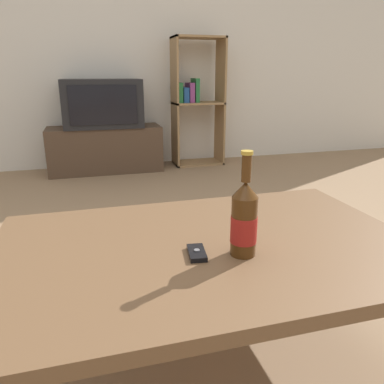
{
  "coord_description": "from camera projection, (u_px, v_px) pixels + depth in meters",
  "views": [
    {
      "loc": [
        -0.33,
        -0.99,
        0.94
      ],
      "look_at": [
        0.0,
        0.2,
        0.54
      ],
      "focal_mm": 35.0,
      "sensor_mm": 36.0,
      "label": 1
    }
  ],
  "objects": [
    {
      "name": "ground_plane",
      "position": [
        207.0,
        361.0,
        1.27
      ],
      "size": [
        12.0,
        12.0,
        0.0
      ],
      "primitive_type": "plane",
      "color": "#937556"
    },
    {
      "name": "back_wall",
      "position": [
        113.0,
        34.0,
        3.65
      ],
      "size": [
        8.0,
        0.05,
        2.6
      ],
      "color": "silver",
      "rests_on": "ground_plane"
    },
    {
      "name": "coffee_table",
      "position": [
        208.0,
        259.0,
        1.16
      ],
      "size": [
        1.27,
        0.81,
        0.44
      ],
      "color": "brown",
      "rests_on": "ground_plane"
    },
    {
      "name": "tv_stand",
      "position": [
        106.0,
        149.0,
        3.69
      ],
      "size": [
        1.08,
        0.4,
        0.44
      ],
      "color": "#4C3828",
      "rests_on": "ground_plane"
    },
    {
      "name": "television",
      "position": [
        102.0,
        103.0,
        3.55
      ],
      "size": [
        0.73,
        0.44,
        0.44
      ],
      "color": "black",
      "rests_on": "tv_stand"
    },
    {
      "name": "bookshelf",
      "position": [
        196.0,
        101.0,
        3.85
      ],
      "size": [
        0.51,
        0.3,
        1.28
      ],
      "color": "#99754C",
      "rests_on": "ground_plane"
    },
    {
      "name": "beer_bottle",
      "position": [
        244.0,
        220.0,
        1.04
      ],
      "size": [
        0.07,
        0.07,
        0.3
      ],
      "color": "#47280F",
      "rests_on": "coffee_table"
    },
    {
      "name": "cell_phone",
      "position": [
        197.0,
        253.0,
        1.06
      ],
      "size": [
        0.06,
        0.1,
        0.02
      ],
      "rotation": [
        0.0,
        0.0,
        -0.14
      ],
      "color": "black",
      "rests_on": "coffee_table"
    }
  ]
}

